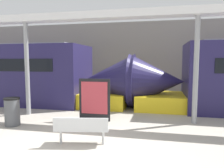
{
  "coord_description": "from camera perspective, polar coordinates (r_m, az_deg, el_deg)",
  "views": [
    {
      "loc": [
        2.05,
        -4.94,
        2.24
      ],
      "look_at": [
        0.3,
        3.18,
        1.4
      ],
      "focal_mm": 35.0,
      "sensor_mm": 36.0,
      "label": 1
    }
  ],
  "objects": [
    {
      "name": "ground_plane",
      "position": [
        5.8,
        -10.01,
        -17.01
      ],
      "size": [
        60.0,
        60.0,
        0.0
      ],
      "primitive_type": "plane",
      "color": "#A8A093"
    },
    {
      "name": "station_wall",
      "position": [
        15.5,
        4.58,
        6.7
      ],
      "size": [
        56.0,
        0.2,
        5.0
      ],
      "primitive_type": "cube",
      "color": "gray",
      "rests_on": "ground_plane"
    },
    {
      "name": "bench_near",
      "position": [
        6.04,
        -8.0,
        -11.27
      ],
      "size": [
        1.52,
        0.69,
        0.78
      ],
      "rotation": [
        0.0,
        0.0,
        0.18
      ],
      "color": "silver",
      "rests_on": "ground_plane"
    },
    {
      "name": "trash_bin",
      "position": [
        8.5,
        -24.62,
        -6.57
      ],
      "size": [
        0.54,
        0.54,
        0.99
      ],
      "color": "#4C4F54",
      "rests_on": "ground_plane"
    },
    {
      "name": "poster_board",
      "position": [
        8.34,
        -4.59,
        -4.09
      ],
      "size": [
        1.21,
        0.07,
        1.61
      ],
      "color": "black",
      "rests_on": "ground_plane"
    },
    {
      "name": "support_column_near",
      "position": [
        9.91,
        -21.31,
        3.61
      ],
      "size": [
        0.18,
        0.18,
        3.87
      ],
      "primitive_type": "cylinder",
      "color": "gray",
      "rests_on": "ground_plane"
    },
    {
      "name": "support_column_far",
      "position": [
        8.37,
        21.07,
        3.3
      ],
      "size": [
        0.18,
        0.18,
        3.87
      ],
      "primitive_type": "cylinder",
      "color": "gray",
      "rests_on": "ground_plane"
    },
    {
      "name": "canopy_beam",
      "position": [
        10.06,
        -21.76,
        15.49
      ],
      "size": [
        28.0,
        0.6,
        0.28
      ],
      "primitive_type": "cube",
      "color": "silver",
      "rests_on": "support_column_near"
    }
  ]
}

